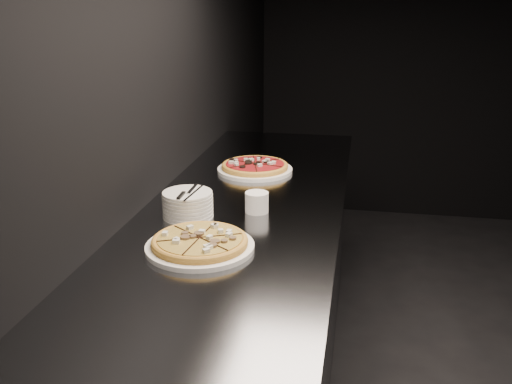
% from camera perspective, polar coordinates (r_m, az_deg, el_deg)
% --- Properties ---
extents(wall_left, '(0.02, 5.00, 2.80)m').
position_cam_1_polar(wall_left, '(2.20, -10.67, 11.49)').
color(wall_left, black).
rests_on(wall_left, floor).
extents(counter, '(0.74, 2.44, 0.92)m').
position_cam_1_polar(counter, '(2.40, -0.88, -11.35)').
color(counter, slate).
rests_on(counter, floor).
extents(pizza_mushroom, '(0.40, 0.40, 0.04)m').
position_cam_1_polar(pizza_mushroom, '(1.80, -5.63, -5.09)').
color(pizza_mushroom, white).
rests_on(pizza_mushroom, counter).
extents(pizza_tomato, '(0.37, 0.37, 0.04)m').
position_cam_1_polar(pizza_tomato, '(2.60, -0.11, 2.51)').
color(pizza_tomato, white).
rests_on(pizza_tomato, counter).
extents(plate_stack, '(0.18, 0.18, 0.09)m').
position_cam_1_polar(plate_stack, '(2.06, -6.84, -1.24)').
color(plate_stack, white).
rests_on(plate_stack, counter).
extents(cutlery, '(0.07, 0.19, 0.01)m').
position_cam_1_polar(cutlery, '(2.03, -6.81, -0.07)').
color(cutlery, '#B9BDC1').
rests_on(cutlery, plate_stack).
extents(ramekin, '(0.09, 0.09, 0.08)m').
position_cam_1_polar(ramekin, '(2.09, 0.08, -0.97)').
color(ramekin, white).
rests_on(ramekin, counter).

